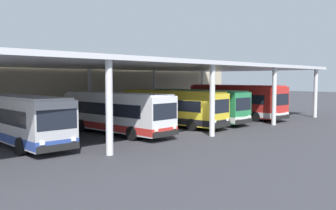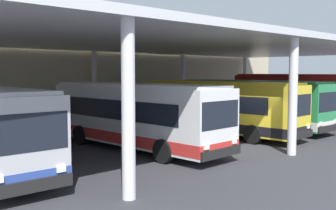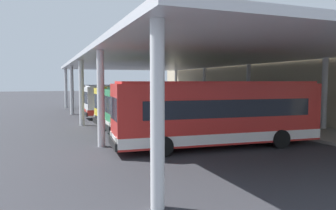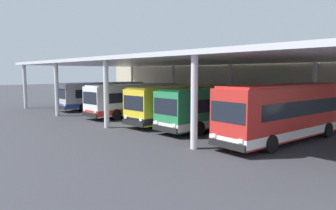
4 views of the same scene
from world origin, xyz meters
name	(u,v)px [view 3 (image 3 of 4)]	position (x,y,z in m)	size (l,w,h in m)	color
ground_plane	(113,124)	(0.00, 0.00, 0.00)	(200.00, 200.00, 0.00)	#333338
platform_kerb	(233,117)	(0.00, 11.75, 0.09)	(42.00, 4.50, 0.18)	#A39E93
station_building_facade	(261,83)	(0.00, 15.00, 3.41)	(48.00, 1.60, 6.82)	#C1B293
canopy_shelter	(173,62)	(0.00, 5.50, 5.29)	(40.00, 17.00, 5.55)	silver
bus_nearest_bay	(127,97)	(-11.40, 4.14, 1.66)	(2.97, 10.61, 3.17)	#B7B7BC
bus_second_bay	(139,101)	(-4.24, 3.49, 1.66)	(2.95, 10.60, 3.17)	white
bus_middle_bay	(161,105)	(2.10, 3.57, 1.66)	(3.02, 10.62, 3.17)	yellow
bus_far_bay	(180,108)	(5.80, 3.70, 1.66)	(2.83, 10.56, 3.17)	#28844C
bus_departing	(218,114)	(11.74, 3.35, 1.84)	(3.30, 11.48, 3.57)	red
bench_waiting	(238,112)	(0.81, 11.82, 0.66)	(1.80, 0.45, 0.92)	brown
trash_bin	(256,115)	(4.12, 11.46, 0.68)	(0.52, 0.52, 0.98)	#236638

